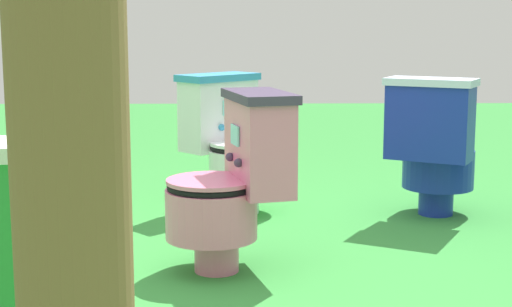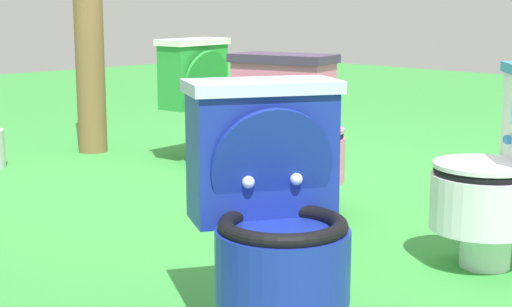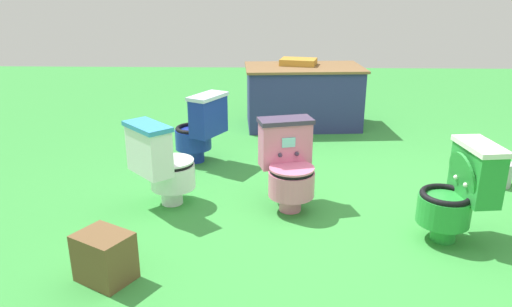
{
  "view_description": "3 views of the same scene",
  "coord_description": "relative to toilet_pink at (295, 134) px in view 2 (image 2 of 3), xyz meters",
  "views": [
    {
      "loc": [
        2.71,
        0.07,
        1.0
      ],
      "look_at": [
        -0.58,
        0.13,
        0.45
      ],
      "focal_mm": 55.78,
      "sensor_mm": 36.0,
      "label": 1
    },
    {
      "loc": [
        -2.81,
        2.63,
        0.95
      ],
      "look_at": [
        -0.63,
        0.49,
        0.37
      ],
      "focal_mm": 56.9,
      "sensor_mm": 36.0,
      "label": 2
    },
    {
      "loc": [
        -0.57,
        -3.64,
        1.76
      ],
      "look_at": [
        -0.69,
        0.24,
        0.39
      ],
      "focal_mm": 34.03,
      "sensor_mm": 36.0,
      "label": 3
    }
  ],
  "objects": [
    {
      "name": "ground",
      "position": [
        0.42,
        -0.03,
        -0.37
      ],
      "size": [
        14.0,
        14.0,
        0.0
      ],
      "primitive_type": "plane",
      "color": "green"
    },
    {
      "name": "toilet_pink",
      "position": [
        0.0,
        0.0,
        0.0
      ],
      "size": [
        0.51,
        0.58,
        0.73
      ],
      "rotation": [
        0.0,
        0.0,
        3.4
      ],
      "color": "pink",
      "rests_on": "ground"
    },
    {
      "name": "toilet_green",
      "position": [
        1.18,
        -0.51,
        0.0
      ],
      "size": [
        0.54,
        0.46,
        0.73
      ],
      "rotation": [
        0.0,
        0.0,
        1.69
      ],
      "color": "green",
      "rests_on": "ground"
    },
    {
      "name": "toilet_blue",
      "position": [
        -0.86,
        1.02,
        0.0
      ],
      "size": [
        0.62,
        0.59,
        0.73
      ],
      "rotation": [
        0.0,
        0.0,
        1.08
      ],
      "color": "#192D9E",
      "rests_on": "ground"
    },
    {
      "name": "toilet_white",
      "position": [
        -1.02,
        -0.01,
        0.0
      ],
      "size": [
        0.63,
        0.63,
        0.73
      ],
      "rotation": [
        0.0,
        0.0,
        5.47
      ],
      "color": "white",
      "rests_on": "ground"
    }
  ]
}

